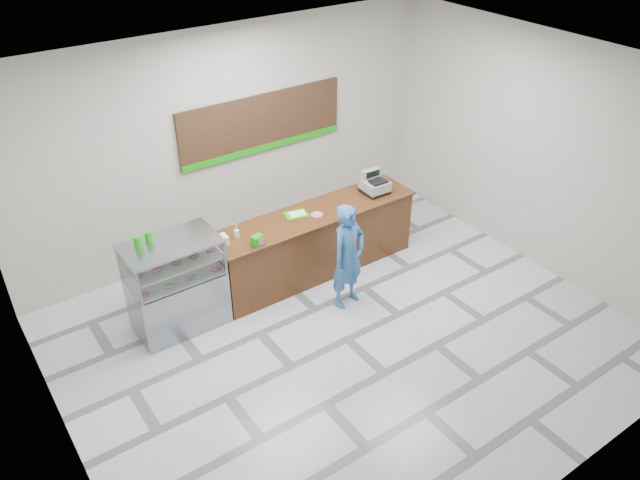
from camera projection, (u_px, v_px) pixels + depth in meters
floor at (347, 339)px, 8.29m from camera, size 7.00×7.00×0.00m
back_wall at (230, 142)px, 9.42m from camera, size 7.00×0.00×7.00m
ceiling at (355, 82)px, 6.40m from camera, size 7.00×7.00×0.00m
sales_counter at (315, 242)px, 9.35m from camera, size 3.26×0.76×1.03m
display_case at (176, 285)px, 8.19m from camera, size 1.22×0.72×1.33m
menu_board at (263, 124)px, 9.56m from camera, size 2.80×0.06×0.90m
cash_register at (374, 185)px, 9.53m from camera, size 0.38×0.40×0.35m
card_terminal at (367, 193)px, 9.52m from camera, size 0.10×0.18×0.04m
serving_tray at (296, 214)px, 9.01m from camera, size 0.37×0.30×0.02m
napkin_box at (222, 240)px, 8.33m from camera, size 0.16×0.16×0.13m
straw_cup at (237, 234)px, 8.49m from camera, size 0.07×0.07×0.11m
promo_box at (257, 240)px, 8.31m from camera, size 0.19×0.15×0.14m
donut_decal at (317, 214)px, 9.02m from camera, size 0.18×0.18×0.00m
green_cup_left at (138, 242)px, 7.71m from camera, size 0.10×0.10×0.16m
green_cup_right at (149, 236)px, 7.83m from camera, size 0.09×0.09×0.14m
customer at (348, 256)px, 8.55m from camera, size 0.63×0.48×1.57m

